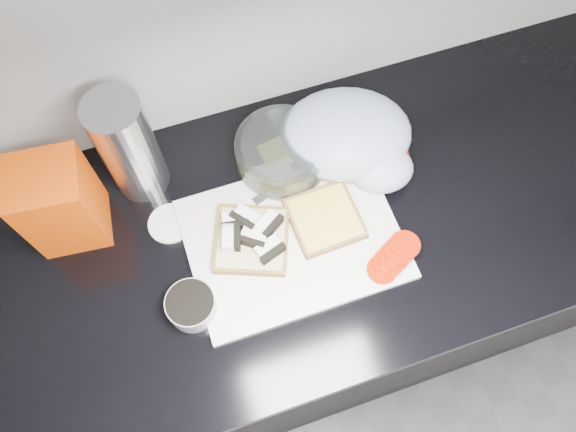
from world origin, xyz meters
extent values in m
cube|color=black|center=(0.00, 1.20, 0.43)|extent=(3.50, 0.60, 0.86)
cube|color=black|center=(0.00, 1.20, 0.88)|extent=(3.50, 0.64, 0.04)
cube|color=silver|center=(0.04, 1.17, 0.91)|extent=(0.40, 0.30, 0.01)
cube|color=#C7B68C|center=(-0.04, 1.19, 0.92)|extent=(0.17, 0.17, 0.02)
cube|color=white|center=(-0.06, 1.23, 0.94)|extent=(0.05, 0.03, 0.02)
cube|color=black|center=(-0.06, 1.23, 0.94)|extent=(0.05, 0.02, 0.02)
cube|color=white|center=(-0.03, 1.23, 0.94)|extent=(0.05, 0.05, 0.02)
cube|color=black|center=(-0.03, 1.23, 0.94)|extent=(0.04, 0.05, 0.02)
cube|color=white|center=(0.00, 1.20, 0.94)|extent=(0.05, 0.05, 0.02)
cube|color=black|center=(0.00, 1.20, 0.94)|extent=(0.05, 0.04, 0.02)
cube|color=white|center=(-0.08, 1.20, 0.94)|extent=(0.04, 0.05, 0.02)
cube|color=black|center=(-0.08, 1.20, 0.94)|extent=(0.03, 0.05, 0.02)
cube|color=white|center=(-0.03, 1.18, 0.94)|extent=(0.05, 0.05, 0.02)
cube|color=black|center=(-0.03, 1.18, 0.94)|extent=(0.05, 0.04, 0.02)
cube|color=white|center=(-0.01, 1.15, 0.94)|extent=(0.05, 0.04, 0.02)
cube|color=black|center=(-0.01, 1.15, 0.94)|extent=(0.05, 0.03, 0.02)
cube|color=#C7B68C|center=(0.11, 1.18, 0.92)|extent=(0.13, 0.13, 0.02)
cube|color=yellow|center=(0.11, 1.18, 0.93)|extent=(0.11, 0.11, 0.00)
cylinder|color=#A31903|center=(0.17, 1.05, 0.92)|extent=(0.07, 0.07, 0.01)
cylinder|color=#A31903|center=(0.19, 1.06, 0.92)|extent=(0.06, 0.06, 0.01)
cylinder|color=#A31903|center=(0.20, 1.07, 0.92)|extent=(0.06, 0.06, 0.01)
cylinder|color=#A31903|center=(0.21, 1.07, 0.93)|extent=(0.07, 0.07, 0.01)
cylinder|color=#A31903|center=(0.23, 1.08, 0.93)|extent=(0.07, 0.07, 0.01)
cube|color=silver|center=(0.07, 1.29, 0.91)|extent=(0.16, 0.07, 0.00)
cube|color=silver|center=(0.18, 1.32, 0.92)|extent=(0.07, 0.04, 0.01)
cylinder|color=#9BA0A0|center=(-0.18, 1.10, 0.92)|extent=(0.09, 0.09, 0.04)
cylinder|color=black|center=(-0.18, 1.10, 0.94)|extent=(0.09, 0.09, 0.01)
cylinder|color=white|center=(-0.18, 1.28, 0.90)|extent=(0.09, 0.09, 0.01)
cylinder|color=silver|center=(0.07, 1.34, 0.94)|extent=(0.18, 0.18, 0.08)
cube|color=yellow|center=(0.06, 1.33, 0.93)|extent=(0.06, 0.05, 0.04)
cube|color=#D2CC7D|center=(0.10, 1.35, 0.92)|extent=(0.08, 0.08, 0.01)
cube|color=red|center=(-0.35, 1.33, 1.00)|extent=(0.14, 0.13, 0.20)
cylinder|color=#B8B8BD|center=(-0.20, 1.39, 1.02)|extent=(0.10, 0.10, 0.25)
ellipsoid|color=#ADBBD6|center=(0.20, 1.33, 0.96)|extent=(0.31, 0.27, 0.12)
ellipsoid|color=#ADBBD6|center=(0.25, 1.24, 0.94)|extent=(0.15, 0.13, 0.08)
sphere|color=#A31903|center=(0.22, 1.28, 0.93)|extent=(0.06, 0.06, 0.06)
sphere|color=#A31903|center=(0.28, 1.26, 0.93)|extent=(0.06, 0.06, 0.06)
sphere|color=#A31903|center=(0.16, 1.31, 0.93)|extent=(0.06, 0.06, 0.06)
camera|label=1|loc=(-0.10, 0.79, 1.90)|focal=35.00mm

